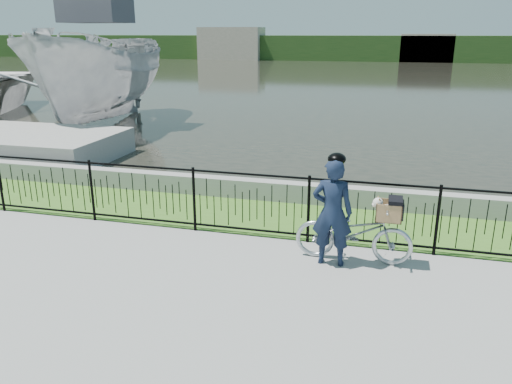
# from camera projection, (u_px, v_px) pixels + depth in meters

# --- Properties ---
(ground) EXTENTS (120.00, 120.00, 0.00)m
(ground) POSITION_uv_depth(u_px,v_px,m) (220.00, 278.00, 7.10)
(ground) COLOR gray
(ground) RESTS_ON ground
(grass_strip) EXTENTS (60.00, 2.00, 0.01)m
(grass_strip) POSITION_uv_depth(u_px,v_px,m) (264.00, 216.00, 9.49)
(grass_strip) COLOR #416F23
(grass_strip) RESTS_ON ground
(water) EXTENTS (120.00, 120.00, 0.00)m
(water) POSITION_uv_depth(u_px,v_px,m) (361.00, 79.00, 37.49)
(water) COLOR #28271E
(water) RESTS_ON ground
(quay_wall) EXTENTS (60.00, 0.30, 0.40)m
(quay_wall) POSITION_uv_depth(u_px,v_px,m) (275.00, 191.00, 10.35)
(quay_wall) COLOR gray
(quay_wall) RESTS_ON ground
(fence) EXTENTS (14.00, 0.06, 1.15)m
(fence) POSITION_uv_depth(u_px,v_px,m) (250.00, 204.00, 8.40)
(fence) COLOR black
(fence) RESTS_ON ground
(far_treeline) EXTENTS (120.00, 6.00, 3.00)m
(far_treeline) POSITION_uv_depth(u_px,v_px,m) (375.00, 48.00, 61.90)
(far_treeline) COLOR #29481B
(far_treeline) RESTS_ON ground
(far_building_left) EXTENTS (8.00, 4.00, 4.00)m
(far_building_left) POSITION_uv_depth(u_px,v_px,m) (232.00, 43.00, 64.27)
(far_building_left) COLOR #A89B87
(far_building_left) RESTS_ON ground
(far_building_right) EXTENTS (6.00, 3.00, 3.20)m
(far_building_right) POSITION_uv_depth(u_px,v_px,m) (426.00, 48.00, 59.03)
(far_building_right) COLOR #A89B87
(far_building_right) RESTS_ON ground
(bicycle_rig) EXTENTS (1.75, 0.61, 1.07)m
(bicycle_rig) POSITION_uv_depth(u_px,v_px,m) (355.00, 232.00, 7.51)
(bicycle_rig) COLOR #B1B7BE
(bicycle_rig) RESTS_ON ground
(cyclist) EXTENTS (0.60, 0.39, 1.71)m
(cyclist) POSITION_uv_depth(u_px,v_px,m) (332.00, 211.00, 7.30)
(cyclist) COLOR #121C31
(cyclist) RESTS_ON ground
(boat_near) EXTENTS (4.56, 9.34, 5.26)m
(boat_near) POSITION_uv_depth(u_px,v_px,m) (101.00, 75.00, 18.22)
(boat_near) COLOR #AFAFAF
(boat_near) RESTS_ON water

